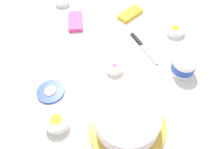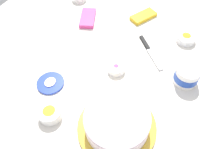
# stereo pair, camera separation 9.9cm
# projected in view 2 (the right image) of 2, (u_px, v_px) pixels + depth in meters

# --- Properties ---
(ground_plane) EXTENTS (1.54, 1.54, 0.00)m
(ground_plane) POSITION_uv_depth(u_px,v_px,m) (110.00, 58.00, 1.10)
(ground_plane) COLOR silver
(frosted_cake) EXTENTS (0.30, 0.30, 0.11)m
(frosted_cake) POSITION_uv_depth(u_px,v_px,m) (117.00, 122.00, 0.84)
(frosted_cake) COLOR gold
(frosted_cake) RESTS_ON ground_plane
(frosting_tub) EXTENTS (0.11, 0.11, 0.08)m
(frosting_tub) POSITION_uv_depth(u_px,v_px,m) (187.00, 75.00, 0.98)
(frosting_tub) COLOR white
(frosting_tub) RESTS_ON ground_plane
(frosting_tub_lid) EXTENTS (0.12, 0.12, 0.02)m
(frosting_tub_lid) POSITION_uv_depth(u_px,v_px,m) (50.00, 83.00, 1.00)
(frosting_tub_lid) COLOR #233DAD
(frosting_tub_lid) RESTS_ON ground_plane
(spreading_knife) EXTENTS (0.17, 0.19, 0.01)m
(spreading_knife) POSITION_uv_depth(u_px,v_px,m) (149.00, 49.00, 1.12)
(spreading_knife) COLOR silver
(spreading_knife) RESTS_ON ground_plane
(sprinkle_bowl_rainbow) EXTENTS (0.08, 0.08, 0.03)m
(sprinkle_bowl_rainbow) POSITION_uv_depth(u_px,v_px,m) (116.00, 68.00, 1.04)
(sprinkle_bowl_rainbow) COLOR white
(sprinkle_bowl_rainbow) RESTS_ON ground_plane
(sprinkle_bowl_orange) EXTENTS (0.10, 0.10, 0.04)m
(sprinkle_bowl_orange) POSITION_uv_depth(u_px,v_px,m) (186.00, 38.00, 1.16)
(sprinkle_bowl_orange) COLOR white
(sprinkle_bowl_orange) RESTS_ON ground_plane
(sprinkle_bowl_yellow) EXTENTS (0.10, 0.10, 0.04)m
(sprinkle_bowl_yellow) POSITION_uv_depth(u_px,v_px,m) (50.00, 113.00, 0.89)
(sprinkle_bowl_yellow) COLOR white
(sprinkle_bowl_yellow) RESTS_ON ground_plane
(candy_box_lower) EXTENTS (0.17, 0.13, 0.02)m
(candy_box_lower) POSITION_uv_depth(u_px,v_px,m) (88.00, 18.00, 1.26)
(candy_box_lower) COLOR #E53D8E
(candy_box_lower) RESTS_ON ground_plane
(candy_box_upper) EXTENTS (0.16, 0.13, 0.02)m
(candy_box_upper) POSITION_uv_depth(u_px,v_px,m) (143.00, 16.00, 1.27)
(candy_box_upper) COLOR yellow
(candy_box_upper) RESTS_ON ground_plane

